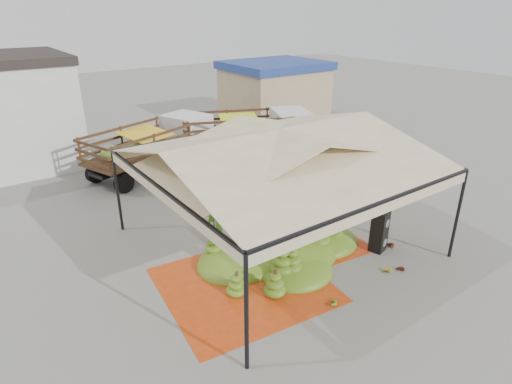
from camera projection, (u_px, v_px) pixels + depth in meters
ground at (277, 242)px, 14.77m from camera, size 90.00×90.00×0.00m
canopy_tent at (279, 151)px, 13.44m from camera, size 8.10×8.10×4.00m
building_tan at (274, 92)px, 28.94m from camera, size 6.30×5.30×4.10m
tarp_left at (244, 284)px, 12.51m from camera, size 5.01×4.82×0.01m
tarp_right at (298, 238)px, 15.01m from camera, size 4.23×4.40×0.01m
banana_heap at (286, 236)px, 13.88m from camera, size 6.22×5.23×1.27m
hand_yellow_a at (347, 244)px, 14.42m from camera, size 0.45×0.37×0.20m
hand_yellow_b at (386, 271)px, 13.00m from camera, size 0.45×0.37×0.20m
hand_red_a at (388, 245)px, 14.39m from camera, size 0.61×0.58×0.22m
hand_red_b at (400, 269)px, 13.09m from camera, size 0.41×0.35×0.18m
hand_green at (331, 302)px, 11.64m from camera, size 0.55×0.55×0.19m
hanging_bunches at (236, 166)px, 14.10m from camera, size 3.24×0.24×0.20m
speaker_stack at (379, 231)px, 14.00m from camera, size 0.62×0.58×1.42m
banana_leaves at (219, 243)px, 14.67m from camera, size 0.96×1.36×3.70m
vendor at (210, 185)px, 17.31m from camera, size 0.70×0.58×1.65m
truck_left at (156, 141)px, 20.83m from camera, size 7.05×4.36×2.29m
truck_right at (251, 128)px, 22.96m from camera, size 7.08×4.71×2.31m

